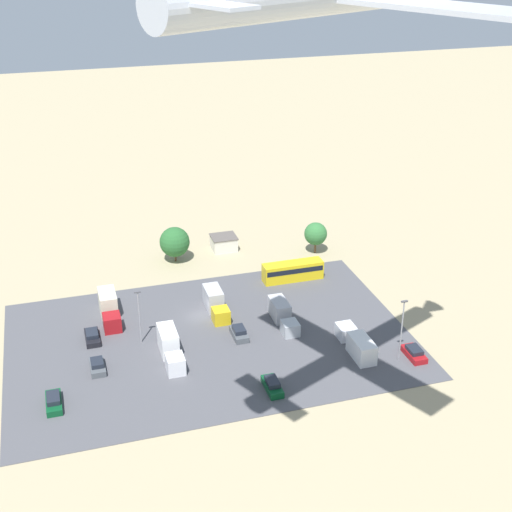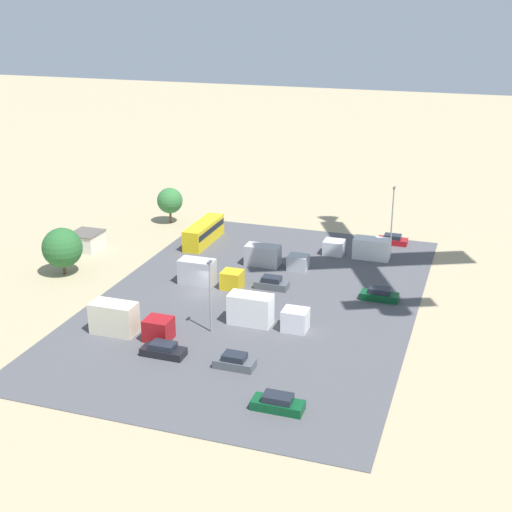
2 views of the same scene
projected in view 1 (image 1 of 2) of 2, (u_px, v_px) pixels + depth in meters
ground_plane at (199, 317)px, 107.94m from camera, size 400.00×400.00×0.00m
parking_lot_surface at (210, 340)px, 101.98m from camera, size 56.56×37.36×0.08m
shed_building at (224, 243)px, 129.07m from camera, size 4.56×4.13×2.60m
bus at (293, 270)px, 118.06m from camera, size 10.09×2.58×3.09m
parked_car_0 at (272, 385)px, 90.98m from camera, size 1.76×4.53×1.54m
parked_car_1 at (92, 336)px, 101.61m from camera, size 1.98×4.56×1.41m
parked_car_2 at (239, 333)px, 102.37m from camera, size 1.91×4.18×1.54m
parked_car_3 at (54, 402)px, 87.97m from camera, size 1.89×4.70×1.50m
parked_car_4 at (97, 366)px, 94.91m from camera, size 1.93×4.05×1.48m
parked_car_5 at (414, 353)px, 97.77m from camera, size 2.00×4.36×1.42m
parked_truck_0 at (282, 314)px, 105.83m from camera, size 2.33×8.60×2.82m
parked_truck_1 at (109, 308)px, 106.99m from camera, size 2.53×9.18×3.46m
parked_truck_2 at (357, 344)px, 98.57m from camera, size 2.47×9.26×2.89m
parked_truck_3 at (215, 303)px, 108.64m from camera, size 2.43×8.22×3.18m
parked_truck_4 at (170, 347)px, 97.32m from camera, size 2.36×9.00×3.47m
tree_near_shed at (175, 242)px, 123.67m from camera, size 5.25×5.25×6.31m
tree_apron_mid at (316, 234)px, 126.80m from camera, size 4.09×4.09×5.75m
light_pole_lot_centre at (402, 328)px, 95.24m from camera, size 0.90×0.28×9.20m
light_pole_lot_edge at (139, 315)px, 99.40m from camera, size 0.90×0.28×8.21m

